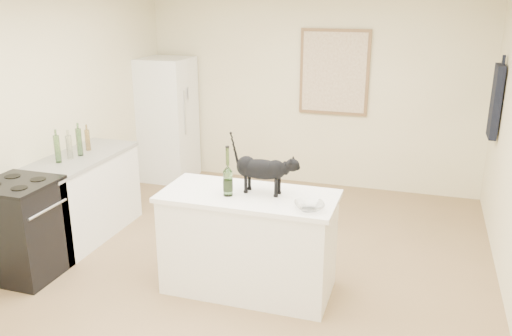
# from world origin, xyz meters

# --- Properties ---
(floor) EXTENTS (5.50, 5.50, 0.00)m
(floor) POSITION_xyz_m (0.00, 0.00, 0.00)
(floor) COLOR #8E6F4B
(floor) RESTS_ON ground
(wall_back) EXTENTS (4.50, 0.00, 4.50)m
(wall_back) POSITION_xyz_m (0.00, 2.75, 1.30)
(wall_back) COLOR beige
(wall_back) RESTS_ON ground
(wall_front) EXTENTS (4.50, 0.00, 4.50)m
(wall_front) POSITION_xyz_m (0.00, -2.75, 1.30)
(wall_front) COLOR beige
(wall_front) RESTS_ON ground
(wall_left) EXTENTS (0.00, 5.50, 5.50)m
(wall_left) POSITION_xyz_m (-2.25, 0.00, 1.30)
(wall_left) COLOR beige
(wall_left) RESTS_ON ground
(island_base) EXTENTS (1.44, 0.67, 0.86)m
(island_base) POSITION_xyz_m (0.10, -0.20, 0.43)
(island_base) COLOR white
(island_base) RESTS_ON floor
(island_top) EXTENTS (1.50, 0.70, 0.04)m
(island_top) POSITION_xyz_m (0.10, -0.20, 0.88)
(island_top) COLOR white
(island_top) RESTS_ON island_base
(left_cabinets) EXTENTS (0.60, 1.40, 0.86)m
(left_cabinets) POSITION_xyz_m (-1.95, 0.30, 0.43)
(left_cabinets) COLOR white
(left_cabinets) RESTS_ON floor
(left_countertop) EXTENTS (0.62, 1.44, 0.04)m
(left_countertop) POSITION_xyz_m (-1.95, 0.30, 0.88)
(left_countertop) COLOR gray
(left_countertop) RESTS_ON left_cabinets
(stove) EXTENTS (0.60, 0.60, 0.90)m
(stove) POSITION_xyz_m (-1.95, -0.60, 0.45)
(stove) COLOR black
(stove) RESTS_ON floor
(fridge) EXTENTS (0.68, 0.68, 1.70)m
(fridge) POSITION_xyz_m (-1.95, 2.35, 0.85)
(fridge) COLOR white
(fridge) RESTS_ON floor
(artwork_frame) EXTENTS (0.90, 0.03, 1.10)m
(artwork_frame) POSITION_xyz_m (0.30, 2.72, 1.55)
(artwork_frame) COLOR brown
(artwork_frame) RESTS_ON wall_back
(artwork_canvas) EXTENTS (0.82, 0.00, 1.02)m
(artwork_canvas) POSITION_xyz_m (0.30, 2.70, 1.55)
(artwork_canvas) COLOR beige
(artwork_canvas) RESTS_ON wall_back
(hanging_garment) EXTENTS (0.08, 0.34, 0.80)m
(hanging_garment) POSITION_xyz_m (2.19, 2.05, 1.40)
(hanging_garment) COLOR black
(hanging_garment) RESTS_ON wall_right
(black_cat) EXTENTS (0.55, 0.20, 0.38)m
(black_cat) POSITION_xyz_m (0.20, -0.15, 1.09)
(black_cat) COLOR black
(black_cat) RESTS_ON island_top
(wine_bottle) EXTENTS (0.10, 0.10, 0.38)m
(wine_bottle) POSITION_xyz_m (-0.05, -0.28, 1.09)
(wine_bottle) COLOR #325E25
(wine_bottle) RESTS_ON island_top
(glass_bowl) EXTENTS (0.30, 0.30, 0.06)m
(glass_bowl) POSITION_xyz_m (0.66, -0.38, 0.93)
(glass_bowl) COLOR white
(glass_bowl) RESTS_ON island_top
(fridge_paper) EXTENTS (0.06, 0.12, 0.17)m
(fridge_paper) POSITION_xyz_m (-1.60, 2.35, 1.24)
(fridge_paper) COLOR beige
(fridge_paper) RESTS_ON fridge
(counter_bottle_cluster) EXTENTS (0.12, 0.54, 0.29)m
(counter_bottle_cluster) POSITION_xyz_m (-1.97, 0.27, 1.03)
(counter_bottle_cluster) COLOR #9AA79A
(counter_bottle_cluster) RESTS_ON left_countertop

